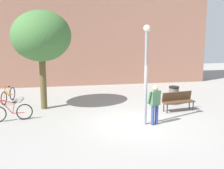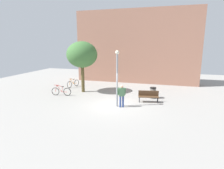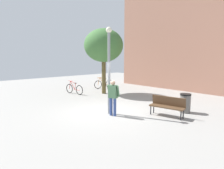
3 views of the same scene
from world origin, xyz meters
TOP-DOWN VIEW (x-y plane):
  - ground_plane at (0.00, 0.00)m, footprint 36.00×36.00m
  - building_facade at (0.00, 9.50)m, footprint 14.30×2.00m
  - lamppost at (0.21, -0.15)m, footprint 0.28×0.28m
  - person_by_lamppost at (0.59, -0.24)m, footprint 0.63×0.41m
  - park_bench at (2.36, 1.57)m, footprint 1.66×0.74m
  - plaza_tree at (-4.04, 3.11)m, footprint 2.87×2.87m
  - bicycle_orange at (-5.98, 4.72)m, footprint 0.52×1.76m
  - bicycle_red at (-5.37, 1.33)m, footprint 1.79×0.35m
  - trash_bin at (2.62, 2.77)m, footprint 0.53×0.53m

SIDE VIEW (x-z plane):
  - ground_plane at x=0.00m, z-range 0.00..0.00m
  - bicycle_orange at x=-5.98m, z-range -0.10..0.87m
  - bicycle_red at x=-5.37m, z-range -0.10..0.87m
  - trash_bin at x=2.62m, z-range 0.00..0.95m
  - park_bench at x=2.36m, z-range 0.08..1.01m
  - person_by_lamppost at x=0.59m, z-range 0.13..1.80m
  - lamppost at x=0.21m, z-range 0.39..4.51m
  - plaza_tree at x=-4.04m, z-range 1.16..5.97m
  - building_facade at x=0.00m, z-range 0.00..8.43m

